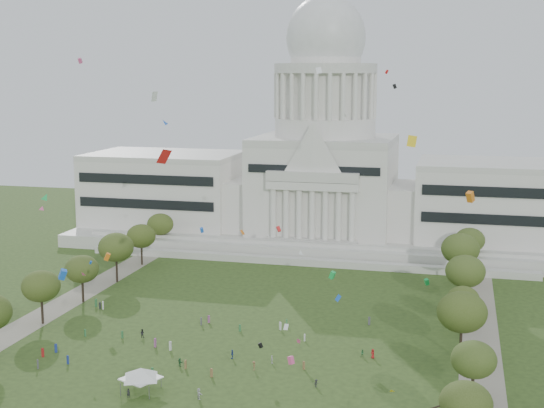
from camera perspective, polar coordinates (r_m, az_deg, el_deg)
The scene contains 29 objects.
ground at distance 142.84m, azimuth -4.54°, elevation -12.56°, with size 400.00×400.00×0.00m, color #2F451B.
capitol at distance 244.50m, azimuth 3.95°, elevation 2.25°, with size 160.00×64.50×91.30m.
path_left at distance 187.70m, azimuth -15.65°, elevation -7.38°, with size 8.00×160.00×0.04m, color gray.
path_right at distance 164.24m, azimuth 15.36°, elevation -9.85°, with size 8.00×160.00×0.04m, color gray.
row_tree_r_0 at distance 115.18m, azimuth 14.39°, elevation -14.33°, with size 7.67×7.67×10.91m.
row_tree_r_1 at distance 131.76m, azimuth 14.96°, elevation -11.26°, with size 7.58×7.58×10.78m.
row_tree_l_2 at distance 173.43m, azimuth -17.01°, elevation -5.94°, with size 8.42×8.42×11.97m.
row_tree_r_2 at distance 149.21m, azimuth 14.12°, elevation -7.90°, with size 9.55×9.55×13.58m.
row_tree_l_3 at distance 186.93m, azimuth -14.12°, elevation -4.77°, with size 8.12×8.12×11.55m.
row_tree_r_3 at distance 166.28m, azimuth 14.19°, elevation -6.99°, with size 7.01×7.01×9.98m.
row_tree_l_4 at distance 202.63m, azimuth -11.67°, elevation -3.21°, with size 9.29×9.29×13.21m.
row_tree_r_4 at distance 180.69m, azimuth 14.35°, elevation -4.93°, with size 9.19×9.19×13.06m.
row_tree_l_5 at distance 219.74m, azimuth -9.82°, elevation -2.40°, with size 8.33×8.33×11.85m.
row_tree_r_5 at distance 200.12m, azimuth 14.00°, elevation -3.30°, with size 9.82×9.82×13.96m.
row_tree_l_6 at distance 236.70m, azimuth -8.41°, elevation -1.52°, with size 8.19×8.19×11.64m.
row_tree_r_6 at distance 217.97m, azimuth 14.67°, elevation -2.65°, with size 8.42×8.42×11.97m.
event_tent at distance 135.34m, azimuth -9.86°, elevation -12.42°, with size 10.28×10.28×4.39m.
person_0 at distance 150.08m, azimuth 7.60°, elevation -11.10°, with size 0.92×0.60×1.87m, color #B21E1E.
person_2 at distance 150.48m, azimuth 6.84°, elevation -11.10°, with size 0.73×0.45×1.51m, color #33723F.
person_3 at distance 143.30m, azimuth -1.38°, elevation -12.07°, with size 1.13×0.59×1.76m, color olive.
person_4 at distance 148.81m, azimuth -3.01°, elevation -11.22°, with size 1.07×0.58×1.83m, color navy.
person_5 at distance 146.12m, azimuth -6.96°, elevation -11.73°, with size 1.49×0.59×1.61m, color #33723F.
person_7 at distance 134.41m, azimuth -10.76°, elevation -13.81°, with size 0.60×0.44×1.63m, color #26262B.
person_8 at distance 162.03m, azimuth -9.75°, elevation -9.57°, with size 0.89×0.55×1.84m, color #26262B.
person_9 at distance 136.37m, azimuth 3.35°, elevation -13.33°, with size 0.93×0.48×1.43m, color #26262B.
person_10 at distance 146.33m, azimuth -0.00°, elevation -11.63°, with size 0.92×0.50×1.57m, color silver.
person_11 at distance 132.18m, azimuth -5.53°, elevation -14.02°, with size 1.77×0.70×1.91m, color silver.
distant_crowd at distance 160.34m, azimuth -7.90°, elevation -9.75°, with size 64.60×40.54×1.88m.
kite_swarm at distance 142.67m, azimuth -2.53°, elevation -2.60°, with size 82.24×98.39×53.83m.
Camera 1 is at (42.99, -124.98, 54.18)m, focal length 50.00 mm.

